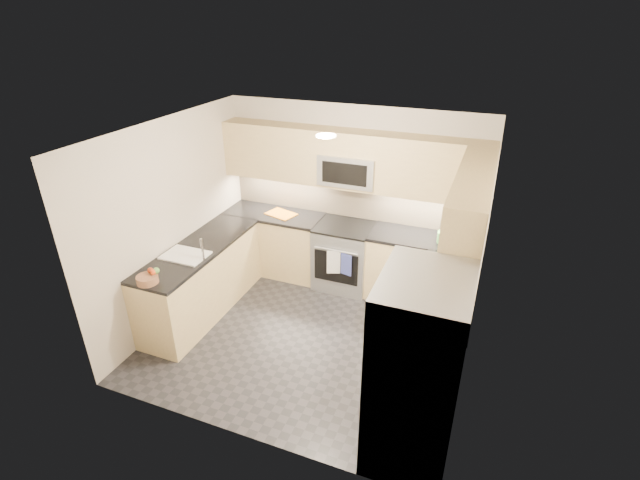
{
  "coord_description": "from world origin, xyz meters",
  "views": [
    {
      "loc": [
        1.78,
        -4.18,
        3.62
      ],
      "look_at": [
        0.0,
        0.35,
        1.15
      ],
      "focal_mm": 26.0,
      "sensor_mm": 36.0,
      "label": 1
    }
  ],
  "objects": [
    {
      "name": "floor",
      "position": [
        0.0,
        0.0,
        0.0
      ],
      "size": [
        3.6,
        3.2,
        0.0
      ],
      "primitive_type": "cube",
      "color": "black",
      "rests_on": "ground"
    },
    {
      "name": "ceiling",
      "position": [
        0.0,
        0.0,
        2.5
      ],
      "size": [
        3.6,
        3.2,
        0.02
      ],
      "primitive_type": "cube",
      "color": "beige",
      "rests_on": "wall_back"
    },
    {
      "name": "wall_back",
      "position": [
        0.0,
        1.6,
        1.25
      ],
      "size": [
        3.6,
        0.02,
        2.5
      ],
      "primitive_type": "cube",
      "color": "beige",
      "rests_on": "floor"
    },
    {
      "name": "wall_front",
      "position": [
        0.0,
        -1.6,
        1.25
      ],
      "size": [
        3.6,
        0.02,
        2.5
      ],
      "primitive_type": "cube",
      "color": "beige",
      "rests_on": "floor"
    },
    {
      "name": "wall_left",
      "position": [
        -1.8,
        0.0,
        1.25
      ],
      "size": [
        0.02,
        3.2,
        2.5
      ],
      "primitive_type": "cube",
      "color": "beige",
      "rests_on": "floor"
    },
    {
      "name": "wall_right",
      "position": [
        1.8,
        0.0,
        1.25
      ],
      "size": [
        0.02,
        3.2,
        2.5
      ],
      "primitive_type": "cube",
      "color": "beige",
      "rests_on": "floor"
    },
    {
      "name": "base_cab_back_left",
      "position": [
        -1.09,
        1.3,
        0.45
      ],
      "size": [
        1.42,
        0.6,
        0.9
      ],
      "primitive_type": "cube",
      "color": "#D5BA80",
      "rests_on": "floor"
    },
    {
      "name": "base_cab_back_right",
      "position": [
        1.09,
        1.3,
        0.45
      ],
      "size": [
        1.42,
        0.6,
        0.9
      ],
      "primitive_type": "cube",
      "color": "#D5BA80",
      "rests_on": "floor"
    },
    {
      "name": "base_cab_right",
      "position": [
        1.5,
        0.15,
        0.45
      ],
      "size": [
        0.6,
        1.7,
        0.9
      ],
      "primitive_type": "cube",
      "color": "#D5BA80",
      "rests_on": "floor"
    },
    {
      "name": "base_cab_peninsula",
      "position": [
        -1.5,
        0.0,
        0.45
      ],
      "size": [
        0.6,
        2.0,
        0.9
      ],
      "primitive_type": "cube",
      "color": "#D5BA80",
      "rests_on": "floor"
    },
    {
      "name": "countertop_back_left",
      "position": [
        -1.09,
        1.3,
        0.92
      ],
      "size": [
        1.42,
        0.63,
        0.04
      ],
      "primitive_type": "cube",
      "color": "black",
      "rests_on": "base_cab_back_left"
    },
    {
      "name": "countertop_back_right",
      "position": [
        1.09,
        1.3,
        0.92
      ],
      "size": [
        1.42,
        0.63,
        0.04
      ],
      "primitive_type": "cube",
      "color": "black",
      "rests_on": "base_cab_back_right"
    },
    {
      "name": "countertop_right",
      "position": [
        1.5,
        0.15,
        0.92
      ],
      "size": [
        0.63,
        1.7,
        0.04
      ],
      "primitive_type": "cube",
      "color": "black",
      "rests_on": "base_cab_right"
    },
    {
      "name": "countertop_peninsula",
      "position": [
        -1.5,
        0.0,
        0.92
      ],
      "size": [
        0.63,
        2.0,
        0.04
      ],
      "primitive_type": "cube",
      "color": "black",
      "rests_on": "base_cab_peninsula"
    },
    {
      "name": "upper_cab_back",
      "position": [
        0.0,
        1.43,
        1.83
      ],
      "size": [
        3.6,
        0.35,
        0.75
      ],
      "primitive_type": "cube",
      "color": "#D5BA80",
      "rests_on": "wall_back"
    },
    {
      "name": "upper_cab_right",
      "position": [
        1.62,
        0.28,
        1.83
      ],
      "size": [
        0.35,
        1.95,
        0.75
      ],
      "primitive_type": "cube",
      "color": "#D5BA80",
      "rests_on": "wall_right"
    },
    {
      "name": "backsplash_back",
      "position": [
        0.0,
        1.6,
        1.2
      ],
      "size": [
        3.6,
        0.01,
        0.51
      ],
      "primitive_type": "cube",
      "color": "tan",
      "rests_on": "wall_back"
    },
    {
      "name": "backsplash_right",
      "position": [
        1.8,
        0.45,
        1.2
      ],
      "size": [
        0.01,
        2.3,
        0.51
      ],
      "primitive_type": "cube",
      "color": "tan",
      "rests_on": "wall_right"
    },
    {
      "name": "gas_range",
      "position": [
        0.0,
        1.28,
        0.46
      ],
      "size": [
        0.76,
        0.65,
        0.91
      ],
      "primitive_type": "cube",
      "color": "#95989C",
      "rests_on": "floor"
    },
    {
      "name": "range_cooktop",
      "position": [
        0.0,
        1.28,
        0.92
      ],
      "size": [
        0.76,
        0.65,
        0.03
      ],
      "primitive_type": "cube",
      "color": "black",
      "rests_on": "gas_range"
    },
    {
      "name": "oven_door_glass",
      "position": [
        0.0,
        0.95,
        0.45
      ],
      "size": [
        0.62,
        0.02,
        0.45
      ],
      "primitive_type": "cube",
      "color": "black",
      "rests_on": "gas_range"
    },
    {
      "name": "oven_handle",
      "position": [
        0.0,
        0.93,
        0.72
      ],
      "size": [
        0.6,
        0.02,
        0.02
      ],
      "primitive_type": "cylinder",
      "rotation": [
        0.0,
        1.57,
        0.0
      ],
      "color": "#B2B5BA",
      "rests_on": "gas_range"
    },
    {
      "name": "microwave",
      "position": [
        0.0,
        1.4,
        1.7
      ],
      "size": [
        0.76,
        0.4,
        0.4
      ],
      "primitive_type": "cube",
      "color": "#A7AAAF",
      "rests_on": "upper_cab_back"
    },
    {
      "name": "microwave_door",
      "position": [
        0.0,
        1.2,
        1.7
      ],
      "size": [
        0.6,
        0.01,
        0.28
      ],
      "primitive_type": "cube",
      "color": "black",
      "rests_on": "microwave"
    },
    {
      "name": "refrigerator",
      "position": [
        1.45,
        -1.15,
        0.9
      ],
      "size": [
        0.7,
        0.9,
        1.8
      ],
      "primitive_type": "cube",
      "color": "#96999D",
      "rests_on": "floor"
    },
    {
      "name": "fridge_handle_left",
      "position": [
        1.08,
        -1.33,
        0.95
      ],
      "size": [
        0.02,
        0.02,
        1.2
      ],
      "primitive_type": "cylinder",
      "color": "#B2B5BA",
      "rests_on": "refrigerator"
    },
    {
      "name": "fridge_handle_right",
      "position": [
        1.08,
        -0.97,
        0.95
      ],
      "size": [
        0.02,
        0.02,
        1.2
      ],
      "primitive_type": "cylinder",
      "color": "#B2B5BA",
      "rests_on": "refrigerator"
    },
    {
      "name": "sink_basin",
      "position": [
        -1.5,
        -0.25,
        0.88
      ],
      "size": [
        0.52,
        0.38,
        0.16
      ],
      "primitive_type": "cube",
      "color": "white",
      "rests_on": "base_cab_peninsula"
    },
    {
      "name": "faucet",
      "position": [
        -1.24,
        -0.25,
        1.08
      ],
      "size": [
        0.03,
        0.03,
        0.28
      ],
      "primitive_type": "cylinder",
      "color": "silver",
      "rests_on": "countertop_peninsula"
    },
    {
      "name": "utensil_bowl",
      "position": [
        1.36,
        1.26,
        1.01
      ],
      "size": [
        0.31,
        0.31,
        0.14
      ],
      "primitive_type": "cylinder",
      "rotation": [
        0.0,
        0.0,
        -0.34
      ],
      "color": "#53A747",
      "rests_on": "countertop_back_right"
    },
    {
      "name": "cutting_board",
      "position": [
        -0.97,
        1.29,
        0.95
      ],
      "size": [
        0.48,
        0.39,
        0.01
      ],
      "primitive_type": "cube",
      "rotation": [
        0.0,
        0.0,
        -0.29
      ],
      "color": "#C87112",
      "rests_on": "countertop_back_left"
    },
    {
      "name": "fruit_basket",
      "position": [
        -1.51,
        -0.9,
        0.98
      ],
      "size": [
        0.26,
        0.26,
        0.08
      ],
      "primitive_type": "cylinder",
      "rotation": [
        0.0,
        0.0,
        -0.14
      ],
      "color": "#936244",
      "rests_on": "countertop_peninsula"
    },
    {
      "name": "fruit_apple",
      "position": [
        -1.52,
        -0.82,
        1.05
      ],
      "size": [
        0.06,
        0.06,
        0.06
      ],
      "primitive_type": "sphere",
      "color": "#A33212",
      "rests_on": "fruit_basket"
    },
    {
      "name": "fruit_pear",
      "position": [
        -1.45,
        -0.81,
        1.05
      ],
      "size": [
        0.07,
        0.07,
        0.07
      ],
      "primitive_type": "sphere",
      "color": "#5E9E43",
      "rests_on": "fruit_basket"
    },
    {
      "name": "dish_towel_check",
      "position": [
        -0.02,
        0.91,
        0.55
      ],
      "size": [
        0.17,
        0.08,
        0.34
      ],
      "primitive_type": "cube",
      "rotation": [
        0.0,
        0.0,
        0.37
      ],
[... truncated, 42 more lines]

